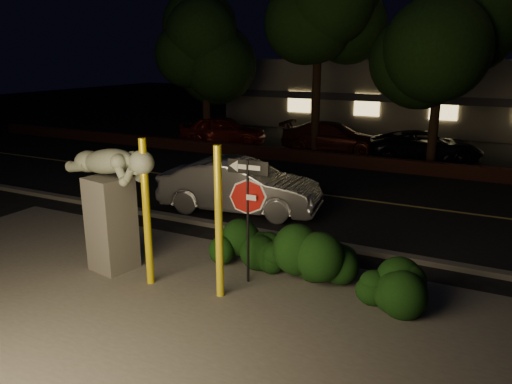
# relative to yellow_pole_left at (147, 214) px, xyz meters

# --- Properties ---
(ground) EXTENTS (90.00, 90.00, 0.00)m
(ground) POSITION_rel_yellow_pole_left_xyz_m (0.79, 10.50, -1.43)
(ground) COLOR black
(ground) RESTS_ON ground
(patio) EXTENTS (14.00, 6.00, 0.02)m
(patio) POSITION_rel_yellow_pole_left_xyz_m (0.79, -0.50, -1.42)
(patio) COLOR #4C4944
(patio) RESTS_ON ground
(road) EXTENTS (80.00, 8.00, 0.01)m
(road) POSITION_rel_yellow_pole_left_xyz_m (0.79, 7.50, -1.43)
(road) COLOR black
(road) RESTS_ON ground
(lane_marking) EXTENTS (80.00, 0.12, 0.00)m
(lane_marking) POSITION_rel_yellow_pole_left_xyz_m (0.79, 7.50, -1.41)
(lane_marking) COLOR #B29A47
(lane_marking) RESTS_ON road
(curb) EXTENTS (80.00, 0.25, 0.12)m
(curb) POSITION_rel_yellow_pole_left_xyz_m (0.79, 3.40, -1.37)
(curb) COLOR #4C4944
(curb) RESTS_ON ground
(brick_wall) EXTENTS (40.00, 0.35, 0.50)m
(brick_wall) POSITION_rel_yellow_pole_left_xyz_m (0.79, 11.80, -1.18)
(brick_wall) COLOR #462016
(brick_wall) RESTS_ON ground
(parking_lot) EXTENTS (40.00, 12.00, 0.01)m
(parking_lot) POSITION_rel_yellow_pole_left_xyz_m (0.79, 17.50, -1.43)
(parking_lot) COLOR black
(parking_lot) RESTS_ON ground
(building) EXTENTS (22.00, 10.20, 4.00)m
(building) POSITION_rel_yellow_pole_left_xyz_m (0.79, 25.48, 0.57)
(building) COLOR slate
(building) RESTS_ON ground
(tree_far_a) EXTENTS (4.60, 4.60, 7.43)m
(tree_far_a) POSITION_rel_yellow_pole_left_xyz_m (-7.21, 13.50, 3.91)
(tree_far_a) COLOR black
(tree_far_a) RESTS_ON ground
(tree_far_b) EXTENTS (5.20, 5.20, 8.41)m
(tree_far_b) POSITION_rel_yellow_pole_left_xyz_m (-1.71, 13.70, 4.62)
(tree_far_b) COLOR black
(tree_far_b) RESTS_ON ground
(tree_far_c) EXTENTS (4.80, 4.80, 7.84)m
(tree_far_c) POSITION_rel_yellow_pole_left_xyz_m (3.29, 13.30, 4.23)
(tree_far_c) COLOR black
(tree_far_c) RESTS_ON ground
(yellow_pole_left) EXTENTS (0.14, 0.14, 2.86)m
(yellow_pole_left) POSITION_rel_yellow_pole_left_xyz_m (0.00, 0.00, 0.00)
(yellow_pole_left) COLOR yellow
(yellow_pole_left) RESTS_ON ground
(yellow_pole_right) EXTENTS (0.14, 0.14, 2.83)m
(yellow_pole_right) POSITION_rel_yellow_pole_left_xyz_m (1.48, 0.16, -0.02)
(yellow_pole_right) COLOR yellow
(yellow_pole_right) RESTS_ON ground
(signpost) EXTENTS (0.83, 0.07, 2.44)m
(signpost) POSITION_rel_yellow_pole_left_xyz_m (1.67, 0.91, 0.31)
(signpost) COLOR black
(signpost) RESTS_ON ground
(sculpture) EXTENTS (2.47, 1.07, 2.63)m
(sculpture) POSITION_rel_yellow_pole_left_xyz_m (-1.07, 0.21, 0.19)
(sculpture) COLOR #4C4944
(sculpture) RESTS_ON ground
(hedge_center) EXTENTS (1.98, 1.42, 0.93)m
(hedge_center) POSITION_rel_yellow_pole_left_xyz_m (1.39, 1.63, -0.96)
(hedge_center) COLOR black
(hedge_center) RESTS_ON ground
(hedge_right) EXTENTS (1.90, 1.03, 1.24)m
(hedge_right) POSITION_rel_yellow_pole_left_xyz_m (3.05, 1.69, -0.81)
(hedge_right) COLOR black
(hedge_right) RESTS_ON ground
(hedge_far_right) EXTENTS (1.57, 1.28, 0.94)m
(hedge_far_right) POSITION_rel_yellow_pole_left_xyz_m (4.35, 1.14, -0.96)
(hedge_far_right) COLOR black
(hedge_far_right) RESTS_ON ground
(silver_sedan) EXTENTS (4.68, 2.23, 1.48)m
(silver_sedan) POSITION_rel_yellow_pole_left_xyz_m (-0.65, 4.83, -0.69)
(silver_sedan) COLOR #BBBCC1
(silver_sedan) RESTS_ON ground
(parked_car_red) EXTENTS (4.48, 2.82, 1.42)m
(parked_car_red) POSITION_rel_yellow_pole_left_xyz_m (-6.57, 13.94, -0.72)
(parked_car_red) COLOR maroon
(parked_car_red) RESTS_ON ground
(parked_car_darkred) EXTENTS (4.78, 2.20, 1.35)m
(parked_car_darkred) POSITION_rel_yellow_pole_left_xyz_m (-1.12, 14.44, -0.75)
(parked_car_darkred) COLOR #45160F
(parked_car_darkred) RESTS_ON ground
(parked_car_dark) EXTENTS (4.93, 3.34, 1.25)m
(parked_car_dark) POSITION_rel_yellow_pole_left_xyz_m (2.91, 14.31, -0.80)
(parked_car_dark) COLOR black
(parked_car_dark) RESTS_ON ground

